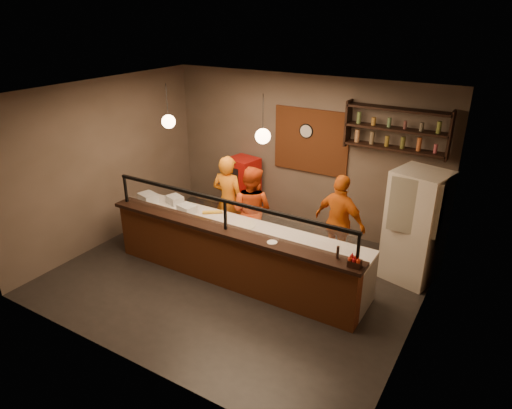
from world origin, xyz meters
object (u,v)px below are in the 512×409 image
Objects in this scene: cook_left at (228,201)px; pepper_mill at (338,252)px; cook_mid at (251,211)px; fridge at (415,227)px; red_cooler at (243,189)px; pizza_dough at (243,225)px; wall_clock at (306,131)px; condiment_caddy at (355,263)px; cook_right at (340,222)px.

pepper_mill is at bearing 151.99° from cook_left.
cook_mid is 2.92m from fridge.
red_cooler reaches higher than pizza_dough.
condiment_caddy is at bearing -53.08° from wall_clock.
fridge is (1.23, 0.30, 0.10)m from cook_right.
wall_clock is at bearing 87.00° from pizza_dough.
cook_left is at bearing 155.59° from pepper_mill.
cook_left is at bearing -157.15° from fridge.
wall_clock is 0.22× the size of red_cooler.
cook_right is 1.62m from pepper_mill.
condiment_caddy is at bearing -88.24° from fridge.
cook_mid is at bearing -153.28° from fridge.
cook_mid is 0.69m from pizza_dough.
cook_right is 1.81m from condiment_caddy.
wall_clock is at bearing 126.92° from condiment_caddy.
fridge reaches higher than cook_right.
wall_clock is 0.67× the size of pizza_dough.
red_cooler is (-0.98, 1.26, -0.17)m from cook_mid.
cook_right reaches higher than red_cooler.
cook_left reaches higher than pizza_dough.
pepper_mill is (0.54, -1.50, 0.28)m from cook_right.
cook_mid is 1.60m from red_cooler.
cook_left is 0.60m from cook_mid.
cook_mid is 9.74× the size of condiment_caddy.
cook_left reaches higher than pepper_mill.
red_cooler is (-3.82, 0.60, -0.29)m from fridge.
fridge is at bearing -151.97° from cook_right.
condiment_caddy is (0.83, -1.59, 0.23)m from cook_right.
wall_clock is 2.02m from cook_mid.
wall_clock reaches higher than pepper_mill.
pepper_mill is at bearing -27.33° from red_cooler.
fridge reaches higher than condiment_caddy.
red_cooler reaches higher than condiment_caddy.
wall_clock is 2.89m from fridge.
condiment_caddy is at bearing -14.78° from pizza_dough.
wall_clock is at bearing -106.42° from cook_mid.
pepper_mill is (2.16, -1.14, 0.29)m from cook_mid.
cook_left reaches higher than cook_right.
fridge is (3.44, 0.55, 0.07)m from cook_left.
wall_clock is 2.14m from cook_right.
pepper_mill is (2.75, -1.25, 0.25)m from cook_left.
wall_clock is 0.16× the size of cook_left.
fridge is (2.85, 0.66, 0.11)m from cook_mid.
condiment_caddy is 0.31m from pepper_mill.
wall_clock is 1.54× the size of pepper_mill.
cook_right is (2.21, 0.25, -0.03)m from cook_left.
cook_mid reaches higher than pizza_dough.
cook_left is 0.92× the size of fridge.
red_cooler is 7.80× the size of condiment_caddy.
pizza_dough is (-1.39, -1.00, 0.03)m from cook_right.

